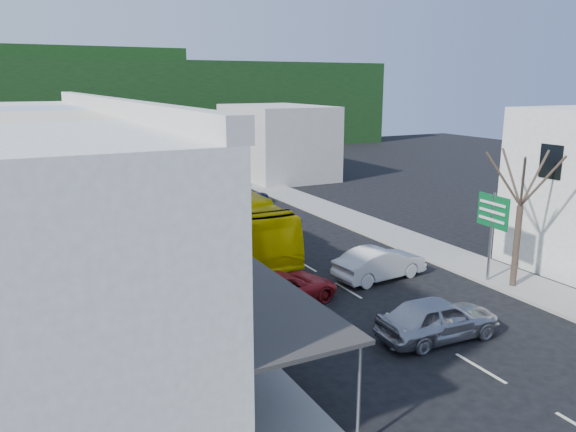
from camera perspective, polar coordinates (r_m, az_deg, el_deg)
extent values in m
plane|color=black|center=(25.86, 6.11, -7.52)|extent=(120.00, 120.00, 0.00)
cube|color=gray|center=(32.03, -15.42, -3.64)|extent=(3.00, 52.00, 0.15)
cube|color=gray|center=(37.77, 7.39, -0.67)|extent=(3.00, 52.00, 0.15)
cube|color=beige|center=(15.56, -22.47, -7.22)|extent=(7.00, 9.00, 8.00)
cube|color=#540F0B|center=(16.63, -7.86, -8.45)|extent=(1.30, 7.65, 0.08)
cube|color=beige|center=(23.73, -24.31, -0.47)|extent=(7.00, 8.00, 8.00)
cube|color=#9B2A0C|center=(24.45, -14.49, -1.60)|extent=(1.30, 6.80, 0.08)
cube|color=#A4BBD0|center=(30.59, -25.07, 2.35)|extent=(7.00, 6.00, 8.00)
cube|color=#195926|center=(31.16, -17.37, 1.41)|extent=(1.30, 5.10, 0.08)
cube|color=beige|center=(37.01, -25.52, 4.03)|extent=(7.00, 7.00, 8.00)
cube|color=#540F0B|center=(37.48, -19.12, 3.23)|extent=(1.30, 5.95, 0.08)
cube|color=#B7B2A8|center=(47.56, -25.27, 4.65)|extent=(8.00, 10.00, 6.00)
cube|color=#B7B2A8|center=(56.03, -1.16, 7.59)|extent=(8.00, 12.00, 7.00)
cube|color=black|center=(85.25, -18.35, 10.62)|extent=(80.00, 24.00, 12.00)
cube|color=black|center=(90.30, -24.30, 12.80)|extent=(40.00, 16.00, 8.00)
imported|color=#F2D600|center=(31.55, -5.56, -0.68)|extent=(2.51, 11.60, 3.10)
imported|color=#AFAFB4|center=(21.60, 14.98, -10.26)|extent=(4.48, 2.02, 1.40)
imported|color=silver|center=(27.31, 9.30, -4.91)|extent=(4.56, 2.23, 1.40)
imported|color=maroon|center=(24.06, -0.42, -7.29)|extent=(4.81, 2.49, 1.40)
imported|color=black|center=(37.02, -2.41, 0.14)|extent=(4.61, 2.13, 1.40)
imported|color=black|center=(43.67, -4.47, 2.16)|extent=(4.58, 2.30, 1.40)
imported|color=black|center=(44.49, -11.54, 2.14)|extent=(4.50, 2.07, 1.40)
imported|color=black|center=(49.75, -7.20, 3.48)|extent=(4.53, 1.91, 1.40)
imported|color=black|center=(24.96, -11.47, -6.05)|extent=(0.55, 0.69, 1.70)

